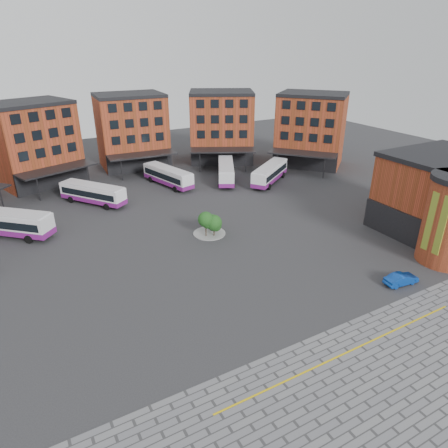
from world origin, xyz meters
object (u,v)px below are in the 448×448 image
bus_e (226,171)px  bus_f (270,173)px  tree_island (211,223)px  bus_c (93,193)px  blue_car (401,279)px  bus_b (8,223)px  bus_d (168,176)px

bus_e → bus_f: 8.17m
tree_island → bus_c: tree_island is taller
tree_island → bus_e: bearing=55.8°
bus_e → blue_car: bearing=-62.9°
bus_c → tree_island: bearing=-96.3°
bus_b → tree_island: bearing=-76.8°
bus_d → bus_e: 10.84m
bus_b → bus_f: bearing=-46.0°
tree_island → bus_d: tree_island is taller
bus_d → bus_b: bearing=-176.4°
tree_island → blue_car: (12.49, -20.49, -1.25)m
bus_e → bus_f: bus_e is taller
bus_b → blue_car: bus_b is taller
bus_c → bus_f: size_ratio=0.95×
bus_b → bus_c: size_ratio=1.03×
bus_e → blue_car: size_ratio=3.05×
bus_b → bus_e: (36.93, 6.26, -0.08)m
blue_car → tree_island: bearing=37.9°
bus_e → tree_island: bearing=-96.1°
tree_island → bus_c: (-11.19, 19.52, -0.14)m
tree_island → blue_car: bearing=-58.6°
bus_c → bus_e: 24.37m
bus_f → bus_c: bearing=-133.9°
tree_island → bus_b: bearing=151.0°
bus_e → blue_car: bus_e is taller
bus_c → bus_e: size_ratio=0.91×
bus_d → bus_e: (10.52, -2.65, 0.05)m
tree_island → bus_e: (13.18, 19.41, -0.07)m
bus_c → bus_d: 14.09m
bus_b → bus_d: size_ratio=0.94×
bus_d → bus_c: bearing=175.3°
bus_b → bus_c: bus_b is taller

